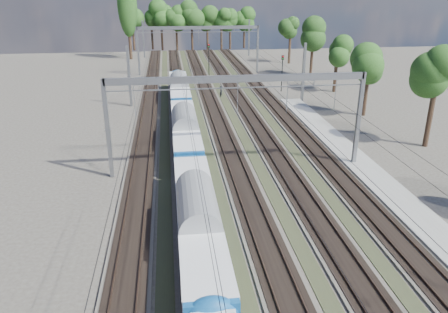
{
  "coord_description": "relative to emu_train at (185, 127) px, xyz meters",
  "views": [
    {
      "loc": [
        -5.96,
        -7.37,
        16.38
      ],
      "look_at": [
        -1.64,
        26.64,
        2.8
      ],
      "focal_mm": 35.0,
      "sensor_mm": 36.0,
      "label": 1
    }
  ],
  "objects": [
    {
      "name": "track_bed",
      "position": [
        4.5,
        8.2,
        -2.26
      ],
      "size": [
        21.0,
        130.0,
        0.34
      ],
      "color": "#47423A",
      "rests_on": "ground"
    },
    {
      "name": "tree_belt",
      "position": [
        10.45,
        58.73,
        5.88
      ],
      "size": [
        40.6,
        98.09,
        12.12
      ],
      "color": "black",
      "rests_on": "ground"
    },
    {
      "name": "emu_train",
      "position": [
        0.0,
        0.0,
        0.0
      ],
      "size": [
        2.74,
        58.09,
        4.01
      ],
      "color": "black",
      "rests_on": "ground"
    },
    {
      "name": "poplar",
      "position": [
        -10.0,
        61.2,
        9.53
      ],
      "size": [
        4.4,
        4.4,
        19.04
      ],
      "color": "black",
      "rests_on": "ground"
    },
    {
      "name": "signal_far",
      "position": [
        16.71,
        24.48,
        1.32
      ],
      "size": [
        0.41,
        0.37,
        5.82
      ],
      "rotation": [
        0.0,
        0.0,
        0.28
      ],
      "color": "black",
      "rests_on": "ground"
    },
    {
      "name": "catenary",
      "position": [
        4.83,
        15.89,
        4.04
      ],
      "size": [
        25.65,
        130.0,
        9.0
      ],
      "color": "gray",
      "rests_on": "ground"
    },
    {
      "name": "platform",
      "position": [
        16.5,
        -16.8,
        -2.21
      ],
      "size": [
        3.0,
        70.0,
        0.3
      ],
      "primitive_type": "cube",
      "color": "gray",
      "rests_on": "ground"
    },
    {
      "name": "worker",
      "position": [
        6.44,
        21.69,
        -1.49
      ],
      "size": [
        0.59,
        0.73,
        1.74
      ],
      "primitive_type": "imported",
      "rotation": [
        0.0,
        0.0,
        1.26
      ],
      "color": "black",
      "rests_on": "ground"
    },
    {
      "name": "signal_near",
      "position": [
        6.21,
        38.93,
        1.42
      ],
      "size": [
        0.4,
        0.36,
        5.97
      ],
      "rotation": [
        0.0,
        0.0,
        0.14
      ],
      "color": "black",
      "rests_on": "ground"
    }
  ]
}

